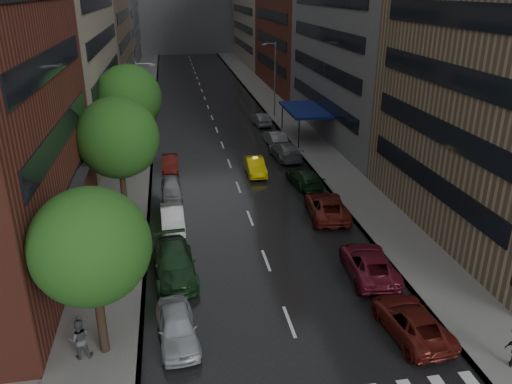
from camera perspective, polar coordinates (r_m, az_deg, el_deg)
ground at (r=22.25m, az=6.37°, el=-20.64°), size 220.00×220.00×0.00m
road at (r=67.44m, az=-5.36°, el=9.28°), size 14.00×140.00×0.01m
sidewalk_left at (r=67.35m, az=-13.10°, el=8.84°), size 4.00×140.00×0.15m
sidewalk_right at (r=68.69m, az=2.24°, el=9.65°), size 4.00×140.00×0.15m
tree_near at (r=21.43m, az=-18.36°, el=-5.96°), size 4.93×4.93×7.85m
tree_mid at (r=34.31m, az=-15.50°, el=5.98°), size 5.44×5.44×8.66m
tree_far at (r=45.76m, az=-14.34°, el=10.43°), size 5.70×5.70×9.08m
taxi at (r=43.49m, az=-0.10°, el=2.97°), size 1.52×4.29×1.41m
parked_cars_left at (r=32.23m, az=-9.46°, el=-4.50°), size 2.68×27.76×1.61m
parked_cars_right at (r=38.97m, az=6.43°, el=0.53°), size 3.12×43.99×1.56m
ped_black_umbrella at (r=23.48m, az=-19.60°, el=-15.00°), size 0.97×0.98×2.09m
street_lamp_left at (r=46.74m, az=-13.04°, el=9.12°), size 1.74×0.22×9.00m
street_lamp_right at (r=62.70m, az=2.10°, el=12.92°), size 1.74×0.22×9.00m
awning at (r=53.79m, az=5.61°, el=9.35°), size 4.00×8.00×3.12m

